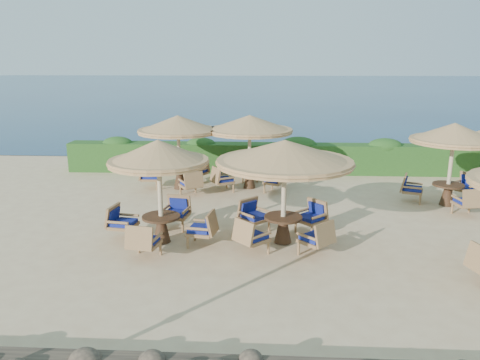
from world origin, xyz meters
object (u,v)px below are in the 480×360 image
Objects in this scene: cafe_set_5 at (453,148)px; cafe_set_3 at (178,136)px; cafe_set_4 at (250,134)px; cafe_set_1 at (284,168)px; cafe_set_0 at (159,176)px.

cafe_set_3 is at bearing 170.15° from cafe_set_5.
cafe_set_5 is at bearing -15.46° from cafe_set_4.
cafe_set_3 is 9.04m from cafe_set_5.
cafe_set_5 is (8.91, -1.55, -0.05)m from cafe_set_3.
cafe_set_1 is 6.14m from cafe_set_3.
cafe_set_3 and cafe_set_4 have the same top height.
cafe_set_4 is at bearing 101.19° from cafe_set_1.
cafe_set_0 is at bearing -156.98° from cafe_set_5.
cafe_set_1 is at bearing -147.14° from cafe_set_5.
cafe_set_1 is at bearing 2.38° from cafe_set_0.
cafe_set_4 and cafe_set_5 have the same top height.
cafe_set_3 is 2.53m from cafe_set_4.
cafe_set_0 is 5.74m from cafe_set_4.
cafe_set_4 is at bearing 69.01° from cafe_set_0.
cafe_set_3 is (-3.55, 5.01, -0.03)m from cafe_set_1.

